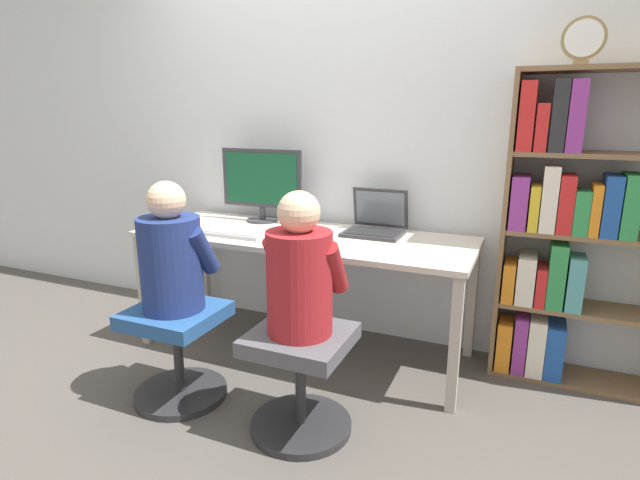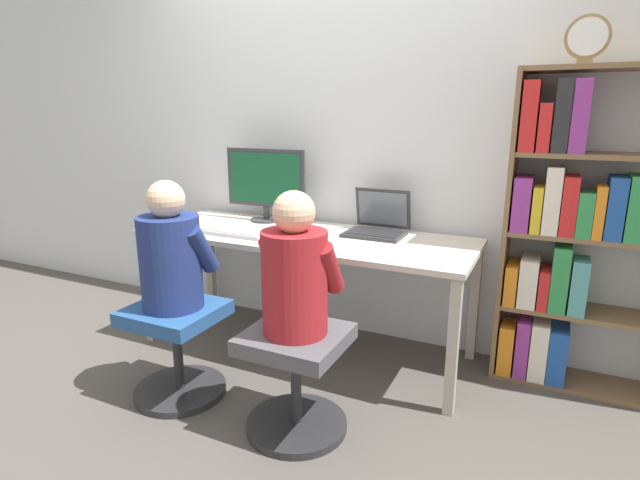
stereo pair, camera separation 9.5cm
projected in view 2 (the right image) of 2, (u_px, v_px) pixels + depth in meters
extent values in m
plane|color=#4C4742|center=(276.00, 374.00, 2.77)|extent=(14.00, 14.00, 0.00)
cube|color=silver|center=(334.00, 130.00, 3.11)|extent=(10.00, 0.05, 2.60)
cube|color=beige|center=(304.00, 237.00, 2.90)|extent=(1.96, 0.70, 0.03)
cube|color=#ADA497|center=(148.00, 288.00, 3.11)|extent=(0.05, 0.05, 0.69)
cube|color=#ADA497|center=(453.00, 348.00, 2.32)|extent=(0.05, 0.05, 0.69)
cube|color=#ADA497|center=(211.00, 262.00, 3.65)|extent=(0.05, 0.05, 0.69)
cube|color=#ADA497|center=(474.00, 303.00, 2.87)|extent=(0.05, 0.05, 0.69)
cylinder|color=#333338|center=(267.00, 220.00, 3.26)|extent=(0.20, 0.20, 0.01)
cylinder|color=#333338|center=(266.00, 213.00, 3.24)|extent=(0.04, 0.04, 0.08)
cube|color=#333338|center=(265.00, 178.00, 3.19)|extent=(0.57, 0.02, 0.37)
cube|color=#144C2D|center=(264.00, 178.00, 3.18)|extent=(0.51, 0.01, 0.32)
cube|color=#2D2D30|center=(374.00, 234.00, 2.85)|extent=(0.33, 0.24, 0.02)
cube|color=black|center=(374.00, 232.00, 2.85)|extent=(0.29, 0.19, 0.00)
cube|color=#2D2D30|center=(383.00, 208.00, 2.95)|extent=(0.33, 0.05, 0.24)
cube|color=slate|center=(383.00, 208.00, 2.94)|extent=(0.29, 0.04, 0.20)
cube|color=#B2B2B7|center=(233.00, 233.00, 2.88)|extent=(0.43, 0.15, 0.02)
cube|color=#97979C|center=(233.00, 231.00, 2.88)|extent=(0.39, 0.12, 0.00)
ellipsoid|color=#99999E|center=(279.00, 236.00, 2.79)|extent=(0.06, 0.10, 0.04)
cylinder|color=#262628|center=(181.00, 390.00, 2.58)|extent=(0.46, 0.46, 0.04)
cylinder|color=#262628|center=(178.00, 354.00, 2.53)|extent=(0.05, 0.05, 0.37)
cube|color=#234C84|center=(175.00, 313.00, 2.47)|extent=(0.43, 0.41, 0.07)
cylinder|color=#262628|center=(297.00, 424.00, 2.29)|extent=(0.46, 0.46, 0.04)
cylinder|color=#262628|center=(296.00, 384.00, 2.24)|extent=(0.05, 0.05, 0.37)
cube|color=#4C4C51|center=(295.00, 339.00, 2.19)|extent=(0.43, 0.41, 0.07)
cylinder|color=navy|center=(171.00, 262.00, 2.40)|extent=(0.29, 0.29, 0.46)
sphere|color=beige|center=(166.00, 199.00, 2.33)|extent=(0.18, 0.18, 0.18)
cylinder|color=navy|center=(157.00, 243.00, 2.50)|extent=(0.08, 0.20, 0.26)
cylinder|color=navy|center=(202.00, 249.00, 2.39)|extent=(0.08, 0.20, 0.26)
cylinder|color=maroon|center=(295.00, 283.00, 2.12)|extent=(0.28, 0.28, 0.45)
sphere|color=beige|center=(294.00, 212.00, 2.05)|extent=(0.18, 0.18, 0.18)
cylinder|color=maroon|center=(275.00, 260.00, 2.22)|extent=(0.08, 0.20, 0.25)
cylinder|color=maroon|center=(330.00, 268.00, 2.11)|extent=(0.08, 0.20, 0.25)
cube|color=brown|center=(507.00, 229.00, 2.64)|extent=(0.02, 0.28, 1.62)
cube|color=brown|center=(581.00, 383.00, 2.66)|extent=(0.86, 0.27, 0.02)
cube|color=brown|center=(591.00, 313.00, 2.56)|extent=(0.86, 0.27, 0.02)
cube|color=brown|center=(602.00, 238.00, 2.46)|extent=(0.86, 0.27, 0.02)
cube|color=brown|center=(614.00, 156.00, 2.36)|extent=(0.86, 0.27, 0.02)
cube|color=brown|center=(627.00, 67.00, 2.26)|extent=(0.86, 0.27, 0.02)
cube|color=orange|center=(507.00, 347.00, 2.74)|extent=(0.08, 0.17, 0.27)
cube|color=#8C338C|center=(523.00, 346.00, 2.69)|extent=(0.07, 0.16, 0.32)
cube|color=silver|center=(539.00, 348.00, 2.68)|extent=(0.09, 0.21, 0.31)
cube|color=#1E4C9E|center=(557.00, 353.00, 2.65)|extent=(0.09, 0.21, 0.29)
cube|color=orange|center=(512.00, 282.00, 2.67)|extent=(0.06, 0.22, 0.21)
cube|color=silver|center=(529.00, 280.00, 2.64)|extent=(0.09, 0.23, 0.25)
cube|color=red|center=(544.00, 287.00, 2.60)|extent=(0.05, 0.21, 0.21)
cube|color=#2D8C47|center=(560.00, 276.00, 2.56)|extent=(0.08, 0.23, 0.34)
cube|color=teal|center=(579.00, 286.00, 2.51)|extent=(0.08, 0.17, 0.28)
cube|color=#8C338C|center=(522.00, 203.00, 2.56)|extent=(0.08, 0.22, 0.27)
cube|color=gold|center=(537.00, 209.00, 2.51)|extent=(0.05, 0.18, 0.23)
cube|color=silver|center=(553.00, 200.00, 2.47)|extent=(0.07, 0.17, 0.33)
cube|color=red|center=(569.00, 205.00, 2.45)|extent=(0.07, 0.18, 0.29)
cube|color=#2D8C47|center=(585.00, 214.00, 2.42)|extent=(0.07, 0.16, 0.22)
cube|color=orange|center=(599.00, 211.00, 2.39)|extent=(0.04, 0.17, 0.25)
cube|color=#1E4C9E|center=(615.00, 207.00, 2.37)|extent=(0.07, 0.20, 0.30)
cube|color=#2D8C47|center=(635.00, 208.00, 2.34)|extent=(0.08, 0.20, 0.31)
cube|color=red|center=(530.00, 117.00, 2.45)|extent=(0.07, 0.21, 0.34)
cube|color=red|center=(545.00, 128.00, 2.42)|extent=(0.06, 0.20, 0.23)
cube|color=#262628|center=(562.00, 116.00, 2.37)|extent=(0.07, 0.17, 0.34)
cube|color=#8C338C|center=(580.00, 117.00, 2.34)|extent=(0.07, 0.18, 0.34)
cube|color=olive|center=(584.00, 62.00, 2.26)|extent=(0.07, 0.03, 0.02)
cylinder|color=olive|center=(588.00, 37.00, 2.23)|extent=(0.19, 0.02, 0.19)
cylinder|color=white|center=(588.00, 37.00, 2.22)|extent=(0.16, 0.00, 0.16)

